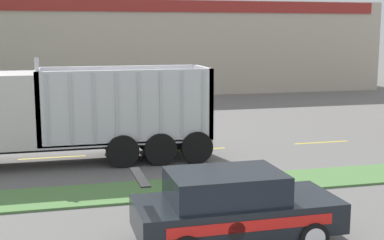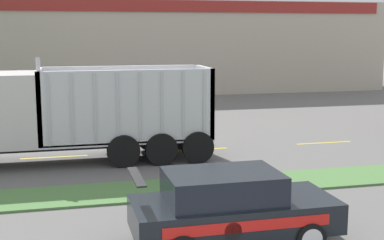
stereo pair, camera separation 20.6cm
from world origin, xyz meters
name	(u,v)px [view 2 (the right image)]	position (x,y,z in m)	size (l,w,h in m)	color
grass_verge	(180,188)	(0.00, 7.78, 0.03)	(120.00, 2.01, 0.06)	#517F42
centre_line_4	(54,157)	(-3.62, 12.78, 0.00)	(2.40, 0.14, 0.01)	yellow
centre_line_5	(197,149)	(1.78, 12.78, 0.00)	(2.40, 0.14, 0.01)	yellow
centre_line_6	(324,143)	(7.18, 12.78, 0.00)	(2.40, 0.14, 0.01)	yellow
dump_truck_mid	(18,118)	(-4.73, 11.91, 1.65)	(11.48, 2.63, 3.71)	black
rally_car	(230,206)	(0.21, 3.61, 0.84)	(4.40, 2.03, 1.64)	black
traffic_cone	(299,194)	(2.73, 5.58, 0.31)	(0.49, 0.49, 0.64)	black
store_building_backdrop	(134,46)	(2.38, 35.90, 3.35)	(37.21, 12.10, 6.70)	#BCB29E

